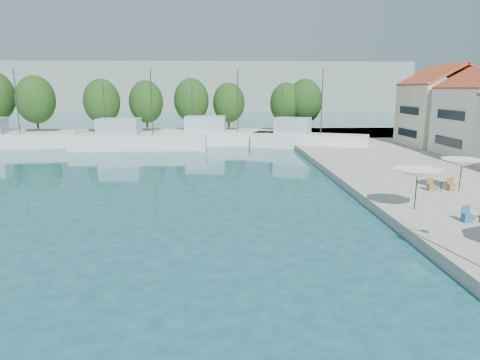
{
  "coord_description": "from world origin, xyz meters",
  "views": [
    {
      "loc": [
        -3.2,
        -0.39,
        7.36
      ],
      "look_at": [
        -1.99,
        26.0,
        1.72
      ],
      "focal_mm": 32.0,
      "sensor_mm": 36.0,
      "label": 1
    }
  ],
  "objects_px": {
    "trawler_02": "(136,140)",
    "umbrella_white": "(417,173)",
    "trawler_01": "(2,139)",
    "trawler_03": "(222,136)",
    "umbrella_cream": "(462,163)",
    "trawler_04": "(306,140)"
  },
  "relations": [
    {
      "from": "trawler_02",
      "to": "trawler_04",
      "type": "distance_m",
      "value": 21.34
    },
    {
      "from": "trawler_04",
      "to": "trawler_01",
      "type": "bearing_deg",
      "value": -161.26
    },
    {
      "from": "trawler_04",
      "to": "trawler_03",
      "type": "bearing_deg",
      "value": -179.09
    },
    {
      "from": "trawler_02",
      "to": "trawler_01",
      "type": "bearing_deg",
      "value": 174.57
    },
    {
      "from": "trawler_02",
      "to": "umbrella_white",
      "type": "bearing_deg",
      "value": -53.74
    },
    {
      "from": "trawler_02",
      "to": "umbrella_white",
      "type": "relative_size",
      "value": 5.94
    },
    {
      "from": "trawler_01",
      "to": "trawler_03",
      "type": "bearing_deg",
      "value": -4.56
    },
    {
      "from": "trawler_03",
      "to": "umbrella_cream",
      "type": "height_order",
      "value": "trawler_03"
    },
    {
      "from": "umbrella_white",
      "to": "trawler_04",
      "type": "bearing_deg",
      "value": 90.38
    },
    {
      "from": "trawler_01",
      "to": "trawler_04",
      "type": "distance_m",
      "value": 38.7
    },
    {
      "from": "umbrella_cream",
      "to": "trawler_03",
      "type": "bearing_deg",
      "value": 118.01
    },
    {
      "from": "trawler_01",
      "to": "trawler_03",
      "type": "height_order",
      "value": "same"
    },
    {
      "from": "trawler_02",
      "to": "umbrella_cream",
      "type": "bearing_deg",
      "value": -43.31
    },
    {
      "from": "umbrella_cream",
      "to": "trawler_04",
      "type": "bearing_deg",
      "value": 101.55
    },
    {
      "from": "trawler_02",
      "to": "umbrella_white",
      "type": "xyz_separation_m",
      "value": [
        21.55,
        -30.58,
        1.65
      ]
    },
    {
      "from": "trawler_03",
      "to": "umbrella_white",
      "type": "xyz_separation_m",
      "value": [
        10.9,
        -34.59,
        1.65
      ]
    },
    {
      "from": "trawler_02",
      "to": "trawler_03",
      "type": "height_order",
      "value": "same"
    },
    {
      "from": "trawler_02",
      "to": "umbrella_white",
      "type": "distance_m",
      "value": 37.44
    },
    {
      "from": "trawler_03",
      "to": "trawler_04",
      "type": "distance_m",
      "value": 11.45
    },
    {
      "from": "trawler_01",
      "to": "umbrella_white",
      "type": "xyz_separation_m",
      "value": [
        38.85,
        -32.56,
        1.65
      ]
    },
    {
      "from": "trawler_02",
      "to": "umbrella_white",
      "type": "height_order",
      "value": "trawler_02"
    },
    {
      "from": "trawler_01",
      "to": "trawler_04",
      "type": "relative_size",
      "value": 1.2
    }
  ]
}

